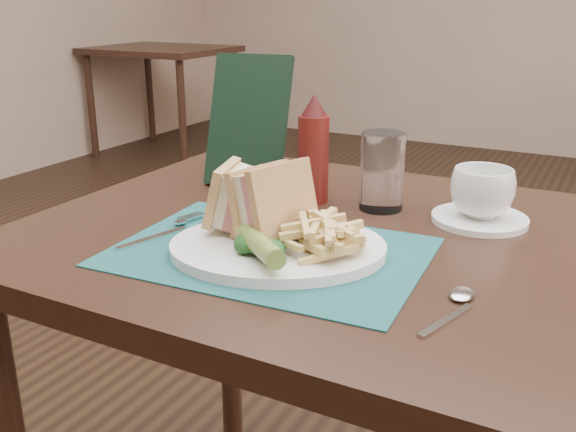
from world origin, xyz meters
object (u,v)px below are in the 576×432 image
object	(u,v)px
check_presenter	(248,121)
table_main	(319,430)
ketchup_bottle	(313,149)
table_bg_left	(164,101)
coffee_cup	(482,193)
sandwich_half_a	(222,196)
saucer	(479,219)
sandwich_half_b	(263,198)
plate	(278,248)
placemat	(270,252)
drinking_glass	(382,171)

from	to	relation	value
check_presenter	table_main	bearing A→B (deg)	-41.98
table_main	ketchup_bottle	bearing A→B (deg)	122.48
table_bg_left	coffee_cup	distance (m)	3.80
sandwich_half_a	saucer	world-z (taller)	sandwich_half_a
sandwich_half_b	coffee_cup	xyz separation A→B (m)	(0.25, 0.25, -0.02)
check_presenter	table_bg_left	bearing A→B (deg)	124.02
coffee_cup	check_presenter	size ratio (longest dim) A/B	0.40
table_main	check_presenter	world-z (taller)	check_presenter
plate	table_main	bearing A→B (deg)	60.23
table_main	placemat	xyz separation A→B (m)	(-0.02, -0.13, 0.38)
plate	check_presenter	size ratio (longest dim) A/B	1.22
placemat	check_presenter	distance (m)	0.37
plate	saucer	distance (m)	0.34
plate	ketchup_bottle	bearing A→B (deg)	79.66
plate	ketchup_bottle	distance (m)	0.26
table_bg_left	plate	size ratio (longest dim) A/B	3.00
ketchup_bottle	sandwich_half_a	bearing A→B (deg)	-100.13
placemat	sandwich_half_b	world-z (taller)	sandwich_half_b
placemat	sandwich_half_b	xyz separation A→B (m)	(-0.02, 0.02, 0.07)
saucer	ketchup_bottle	xyz separation A→B (m)	(-0.28, -0.03, 0.09)
saucer	drinking_glass	size ratio (longest dim) A/B	1.15
plate	ketchup_bottle	world-z (taller)	ketchup_bottle
plate	drinking_glass	size ratio (longest dim) A/B	2.31
sandwich_half_a	drinking_glass	world-z (taller)	drinking_glass
plate	coffee_cup	size ratio (longest dim) A/B	3.04
table_main	plate	world-z (taller)	plate
coffee_cup	drinking_glass	world-z (taller)	drinking_glass
sandwich_half_a	ketchup_bottle	size ratio (longest dim) A/B	0.51
placemat	ketchup_bottle	world-z (taller)	ketchup_bottle
table_bg_left	drinking_glass	size ratio (longest dim) A/B	6.92
sandwich_half_a	table_main	bearing A→B (deg)	28.14
placemat	ketchup_bottle	xyz separation A→B (m)	(-0.05, 0.24, 0.09)
table_main	coffee_cup	xyz separation A→B (m)	(0.21, 0.14, 0.42)
plate	sandwich_half_a	bearing A→B (deg)	145.05
check_presenter	sandwich_half_b	bearing A→B (deg)	-62.53
placemat	sandwich_half_a	distance (m)	0.11
plate	check_presenter	bearing A→B (deg)	102.60
table_bg_left	plate	bearing A→B (deg)	-49.10
sandwich_half_b	coffee_cup	world-z (taller)	sandwich_half_b
table_bg_left	placemat	xyz separation A→B (m)	(2.49, -2.89, 0.38)
table_main	check_presenter	distance (m)	0.57
placemat	sandwich_half_a	world-z (taller)	sandwich_half_a
table_main	drinking_glass	size ratio (longest dim) A/B	6.92
coffee_cup	placemat	bearing A→B (deg)	-131.04
saucer	coffee_cup	world-z (taller)	coffee_cup
plate	drinking_glass	xyz separation A→B (m)	(0.06, 0.26, 0.06)
ketchup_bottle	coffee_cup	bearing A→B (deg)	5.19
coffee_cup	ketchup_bottle	distance (m)	0.29
table_bg_left	coffee_cup	xyz separation A→B (m)	(2.72, -2.62, 0.42)
saucer	drinking_glass	xyz separation A→B (m)	(-0.16, -0.01, 0.06)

